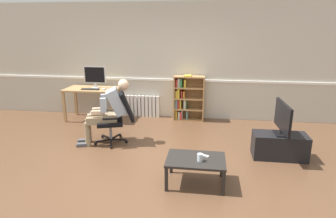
% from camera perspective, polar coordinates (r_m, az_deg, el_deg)
% --- Properties ---
extents(ground_plane, '(18.00, 18.00, 0.00)m').
position_cam_1_polar(ground_plane, '(4.66, -3.35, -11.12)').
color(ground_plane, brown).
extents(back_wall, '(12.00, 0.13, 2.70)m').
position_cam_1_polar(back_wall, '(6.81, 0.88, 9.46)').
color(back_wall, beige).
rests_on(back_wall, ground_plane).
extents(computer_desk, '(1.24, 0.67, 0.76)m').
position_cam_1_polar(computer_desk, '(6.92, -14.91, 3.17)').
color(computer_desk, tan).
rests_on(computer_desk, ground_plane).
extents(imac_monitor, '(0.52, 0.14, 0.50)m').
position_cam_1_polar(imac_monitor, '(6.90, -14.45, 6.50)').
color(imac_monitor, silver).
rests_on(imac_monitor, computer_desk).
extents(keyboard, '(0.41, 0.12, 0.02)m').
position_cam_1_polar(keyboard, '(6.76, -15.30, 3.86)').
color(keyboard, black).
rests_on(keyboard, computer_desk).
extents(computer_mouse, '(0.06, 0.10, 0.03)m').
position_cam_1_polar(computer_mouse, '(6.66, -12.72, 3.91)').
color(computer_mouse, white).
rests_on(computer_mouse, computer_desk).
extents(bookshelf, '(0.71, 0.29, 1.07)m').
position_cam_1_polar(bookshelf, '(6.71, 3.69, 2.16)').
color(bookshelf, '#AD7F4C').
rests_on(bookshelf, ground_plane).
extents(radiator, '(0.90, 0.08, 0.52)m').
position_cam_1_polar(radiator, '(7.04, -5.37, 0.61)').
color(radiator, white).
rests_on(radiator, ground_plane).
extents(office_chair, '(0.79, 0.66, 0.98)m').
position_cam_1_polar(office_chair, '(5.43, -10.02, -1.35)').
color(office_chair, black).
rests_on(office_chair, ground_plane).
extents(person_seated, '(1.01, 0.59, 1.22)m').
position_cam_1_polar(person_seated, '(5.40, -11.92, -0.18)').
color(person_seated, '#937F60').
rests_on(person_seated, ground_plane).
extents(tv_stand, '(0.87, 0.42, 0.42)m').
position_cam_1_polar(tv_stand, '(5.17, 21.42, -6.88)').
color(tv_stand, black).
rests_on(tv_stand, ground_plane).
extents(tv_screen, '(0.21, 0.83, 0.54)m').
position_cam_1_polar(tv_screen, '(5.01, 22.00, -1.70)').
color(tv_screen, black).
rests_on(tv_screen, tv_stand).
extents(coffee_table, '(0.81, 0.57, 0.38)m').
position_cam_1_polar(coffee_table, '(4.03, 5.58, -10.43)').
color(coffee_table, black).
rests_on(coffee_table, ground_plane).
extents(drinking_glass, '(0.08, 0.08, 0.11)m').
position_cam_1_polar(drinking_glass, '(3.92, 6.43, -9.61)').
color(drinking_glass, silver).
rests_on(drinking_glass, coffee_table).
extents(spare_remote, '(0.15, 0.09, 0.02)m').
position_cam_1_polar(spare_remote, '(4.09, 7.20, -9.23)').
color(spare_remote, white).
rests_on(spare_remote, coffee_table).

